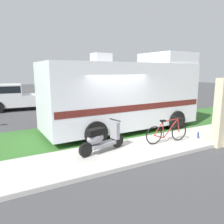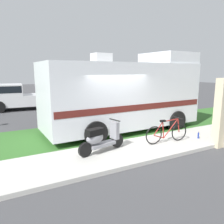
# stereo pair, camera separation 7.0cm
# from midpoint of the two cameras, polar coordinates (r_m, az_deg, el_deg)

# --- Properties ---
(ground_plane) EXTENTS (80.00, 80.00, 0.00)m
(ground_plane) POSITION_cam_midpoint_polar(r_m,az_deg,el_deg) (8.37, 1.89, -7.70)
(ground_plane) COLOR #424244
(sidewalk) EXTENTS (24.00, 2.00, 0.12)m
(sidewalk) POSITION_cam_midpoint_polar(r_m,az_deg,el_deg) (7.39, 6.66, -9.78)
(sidewalk) COLOR beige
(sidewalk) RESTS_ON ground
(grass_strip) EXTENTS (24.00, 3.40, 0.08)m
(grass_strip) POSITION_cam_midpoint_polar(r_m,az_deg,el_deg) (9.62, -2.64, -4.99)
(grass_strip) COLOR #336628
(grass_strip) RESTS_ON ground
(motorhome_rv) EXTENTS (6.87, 2.66, 3.46)m
(motorhome_rv) POSITION_cam_midpoint_polar(r_m,az_deg,el_deg) (9.57, 3.56, 4.72)
(motorhome_rv) COLOR silver
(motorhome_rv) RESTS_ON ground
(scooter) EXTENTS (1.72, 0.64, 0.97)m
(scooter) POSITION_cam_midpoint_polar(r_m,az_deg,el_deg) (6.85, -2.71, -6.85)
(scooter) COLOR black
(scooter) RESTS_ON ground
(bicycle) EXTENTS (1.72, 0.52, 0.88)m
(bicycle) POSITION_cam_midpoint_polar(r_m,az_deg,el_deg) (8.03, 14.33, -5.17)
(bicycle) COLOR black
(bicycle) RESTS_ON ground
(pickup_truck_near) EXTENTS (5.45, 2.15, 1.72)m
(pickup_truck_near) POSITION_cam_midpoint_polar(r_m,az_deg,el_deg) (15.91, 6.31, 4.44)
(pickup_truck_near) COLOR #B7B29E
(pickup_truck_near) RESTS_ON ground
(pickup_truck_far) EXTENTS (5.77, 2.42, 1.75)m
(pickup_truck_far) POSITION_cam_midpoint_polar(r_m,az_deg,el_deg) (16.40, -23.34, 3.86)
(pickup_truck_far) COLOR silver
(pickup_truck_far) RESTS_ON ground
(bottle_green) EXTENTS (0.06, 0.06, 0.25)m
(bottle_green) POSITION_cam_midpoint_polar(r_m,az_deg,el_deg) (8.95, 21.77, -5.72)
(bottle_green) COLOR navy
(bottle_green) RESTS_ON ground
(bottle_spare) EXTENTS (0.07, 0.07, 0.27)m
(bottle_spare) POSITION_cam_midpoint_polar(r_m,az_deg,el_deg) (11.01, 25.90, -3.02)
(bottle_spare) COLOR navy
(bottle_spare) RESTS_ON ground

